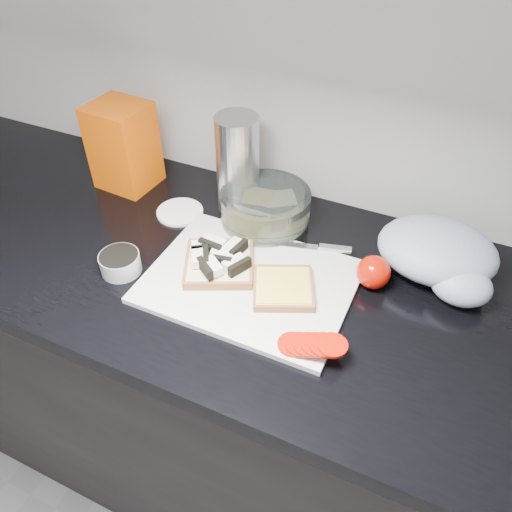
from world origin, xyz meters
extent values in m
cube|color=silver|center=(0.00, 1.50, 1.25)|extent=(3.50, 0.02, 2.50)
cube|color=black|center=(0.00, 1.20, 0.43)|extent=(3.50, 0.60, 0.86)
cube|color=black|center=(0.00, 1.20, 0.88)|extent=(3.50, 0.64, 0.04)
cube|color=silver|center=(0.03, 1.16, 0.91)|extent=(0.40, 0.30, 0.01)
cube|color=beige|center=(-0.04, 1.17, 0.92)|extent=(0.18, 0.18, 0.02)
cube|color=white|center=(-0.08, 1.18, 0.94)|extent=(0.05, 0.05, 0.02)
cube|color=black|center=(-0.08, 1.18, 0.94)|extent=(0.05, 0.04, 0.02)
cube|color=white|center=(-0.06, 1.20, 0.94)|extent=(0.05, 0.03, 0.02)
cube|color=black|center=(-0.06, 1.20, 0.94)|extent=(0.05, 0.02, 0.02)
cube|color=white|center=(-0.02, 1.20, 0.94)|extent=(0.03, 0.05, 0.02)
cube|color=black|center=(-0.02, 1.20, 0.94)|extent=(0.02, 0.05, 0.02)
cube|color=white|center=(-0.07, 1.15, 0.94)|extent=(0.05, 0.05, 0.02)
cube|color=black|center=(-0.07, 1.15, 0.94)|extent=(0.04, 0.05, 0.02)
cube|color=white|center=(-0.03, 1.17, 0.94)|extent=(0.05, 0.03, 0.02)
cube|color=black|center=(-0.03, 1.17, 0.94)|extent=(0.05, 0.02, 0.02)
cube|color=white|center=(0.00, 1.16, 0.94)|extent=(0.04, 0.05, 0.02)
cube|color=black|center=(0.00, 1.16, 0.94)|extent=(0.03, 0.05, 0.02)
cube|color=white|center=(-0.03, 1.13, 0.94)|extent=(0.05, 0.05, 0.02)
cube|color=black|center=(-0.03, 1.13, 0.94)|extent=(0.05, 0.04, 0.02)
cube|color=beige|center=(0.11, 1.16, 0.92)|extent=(0.15, 0.15, 0.02)
cube|color=#FFD24B|center=(0.11, 1.16, 0.93)|extent=(0.13, 0.13, 0.00)
cylinder|color=#B81104|center=(0.17, 1.04, 0.92)|extent=(0.07, 0.07, 0.01)
cylinder|color=#B81104|center=(0.18, 1.04, 0.92)|extent=(0.07, 0.07, 0.01)
cylinder|color=#B81104|center=(0.20, 1.05, 0.92)|extent=(0.06, 0.06, 0.01)
cylinder|color=#B81104|center=(0.21, 1.05, 0.93)|extent=(0.06, 0.06, 0.01)
cylinder|color=#B81104|center=(0.22, 1.05, 0.93)|extent=(0.06, 0.06, 0.01)
cylinder|color=#B81104|center=(0.24, 1.05, 0.94)|extent=(0.06, 0.06, 0.01)
cube|color=#B3B4B8|center=(0.05, 1.29, 0.91)|extent=(0.15, 0.05, 0.00)
cube|color=#B3B4B8|center=(0.16, 1.31, 0.92)|extent=(0.07, 0.03, 0.01)
cylinder|color=#9A9F9F|center=(-0.22, 1.09, 0.92)|extent=(0.08, 0.08, 0.04)
cylinder|color=black|center=(-0.22, 1.09, 0.94)|extent=(0.08, 0.08, 0.01)
cylinder|color=white|center=(-0.21, 1.30, 0.90)|extent=(0.14, 0.14, 0.01)
cylinder|color=silver|center=(-0.02, 1.35, 0.94)|extent=(0.20, 0.20, 0.08)
cube|color=#FFD24B|center=(-0.03, 1.35, 0.93)|extent=(0.07, 0.06, 0.04)
cube|color=#F4EC91|center=(0.01, 1.37, 0.92)|extent=(0.09, 0.08, 0.02)
cube|color=#D34703|center=(-0.40, 1.36, 1.00)|extent=(0.14, 0.13, 0.21)
cylinder|color=silver|center=(-0.10, 1.38, 1.02)|extent=(0.10, 0.10, 0.23)
ellipsoid|color=silver|center=(0.36, 1.35, 0.95)|extent=(0.24, 0.20, 0.10)
ellipsoid|color=silver|center=(0.42, 1.29, 0.94)|extent=(0.12, 0.10, 0.07)
sphere|color=#B81104|center=(0.26, 1.26, 0.93)|extent=(0.07, 0.07, 0.07)
camera|label=1|loc=(0.34, 0.52, 1.60)|focal=35.00mm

